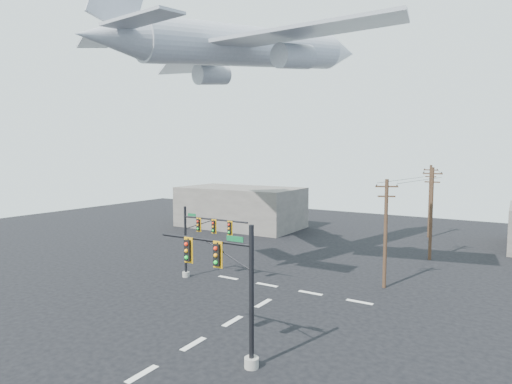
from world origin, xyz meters
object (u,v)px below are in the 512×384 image
Objects in this scene: utility_pole_a at (386,231)px; airliner at (251,48)px; signal_mast_far at (200,239)px; utility_pole_c at (430,200)px; utility_pole_b at (431,212)px; signal_mast_near at (230,289)px.

utility_pole_a is 19.86m from airliner.
utility_pole_c reaches higher than signal_mast_far.
utility_pole_c is at bearing -7.52° from airliner.
utility_pole_a is 0.29× the size of airliner.
utility_pole_b is at bearing -28.95° from airliner.
signal_mast_far is 24.22m from utility_pole_b.
signal_mast_near is at bearing -136.01° from airliner.
signal_mast_near is at bearing -125.75° from utility_pole_a.
airliner is (-11.17, -26.41, 15.50)m from utility_pole_c.
utility_pole_c reaches higher than signal_mast_near.
signal_mast_near is 0.77× the size of utility_pole_b.
signal_mast_far is at bearing -126.09° from utility_pole_b.
signal_mast_near is 0.83× the size of utility_pole_a.
signal_mast_near is 0.78× the size of utility_pole_c.
utility_pole_c is at bearing 105.01° from utility_pole_b.
utility_pole_b is (5.09, 29.03, 1.09)m from signal_mast_near.
utility_pole_b reaches higher than signal_mast_far.
airliner is (-13.42, -13.72, 15.46)m from utility_pole_b.
utility_pole_b reaches higher than utility_pole_a.
utility_pole_c is at bearing 86.11° from signal_mast_near.
airliner reaches higher than signal_mast_far.
utility_pole_c reaches higher than utility_pole_a.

